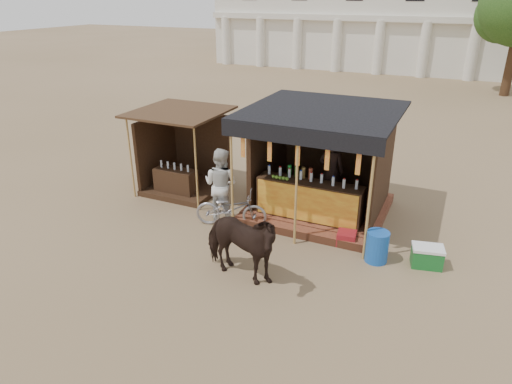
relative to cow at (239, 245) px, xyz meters
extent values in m
plane|color=#846B4C|center=(-0.49, 0.24, -0.78)|extent=(120.00, 120.00, 0.00)
cube|color=brown|center=(0.51, 3.74, -0.67)|extent=(3.40, 2.80, 0.22)
cube|color=brown|center=(0.51, 2.19, -0.68)|extent=(3.40, 0.35, 0.20)
cube|color=#362213|center=(0.51, 2.79, -0.09)|extent=(2.60, 0.55, 0.95)
cube|color=#C45D17|center=(0.51, 2.50, -0.09)|extent=(2.50, 0.02, 0.88)
cube|color=#362213|center=(0.51, 4.99, 0.69)|extent=(3.00, 0.12, 2.50)
cube|color=#362213|center=(-0.99, 3.74, 0.69)|extent=(0.12, 2.50, 2.50)
cube|color=#362213|center=(2.01, 3.74, 0.69)|extent=(0.12, 2.50, 2.50)
cube|color=black|center=(0.51, 3.54, 1.97)|extent=(3.60, 3.60, 0.06)
cube|color=black|center=(0.51, 1.76, 1.79)|extent=(3.60, 0.06, 0.36)
cylinder|color=tan|center=(-1.09, 1.79, 0.59)|extent=(0.06, 0.06, 2.75)
cylinder|color=tan|center=(0.51, 1.79, 0.59)|extent=(0.06, 0.06, 2.75)
cylinder|color=tan|center=(2.11, 1.79, 0.59)|extent=(0.06, 0.06, 2.75)
cube|color=red|center=(-0.79, 1.79, 1.42)|extent=(0.10, 0.02, 0.55)
cube|color=red|center=(-0.14, 1.79, 1.42)|extent=(0.10, 0.02, 0.55)
cube|color=red|center=(0.51, 1.79, 1.42)|extent=(0.10, 0.02, 0.55)
cube|color=red|center=(1.16, 1.79, 1.42)|extent=(0.10, 0.02, 0.55)
cube|color=red|center=(1.81, 1.79, 1.42)|extent=(0.10, 0.02, 0.55)
imported|color=black|center=(0.73, 3.84, 0.32)|extent=(0.69, 0.50, 1.77)
cube|color=#362213|center=(-3.49, 3.44, -0.71)|extent=(2.00, 2.00, 0.15)
cube|color=#362213|center=(-3.49, 4.39, 0.27)|extent=(1.90, 0.10, 2.10)
cube|color=#362213|center=(-4.44, 3.44, 0.27)|extent=(0.10, 1.90, 2.10)
cube|color=#472D19|center=(-3.49, 3.34, 1.57)|extent=(2.40, 2.40, 0.06)
cylinder|color=tan|center=(-4.54, 2.39, 0.39)|extent=(0.05, 0.05, 2.35)
cylinder|color=tan|center=(-2.44, 2.39, 0.39)|extent=(0.05, 0.05, 2.35)
cube|color=#362213|center=(-3.49, 2.94, -0.38)|extent=(1.20, 0.50, 0.80)
imported|color=black|center=(0.00, 0.00, 0.00)|extent=(1.96, 1.10, 1.57)
imported|color=#93939B|center=(-1.23, 1.98, -0.32)|extent=(1.87, 1.11, 0.93)
imported|color=silver|center=(-1.64, 2.24, 0.15)|extent=(0.94, 0.75, 1.88)
cylinder|color=#164FA9|center=(2.37, 1.83, -0.43)|extent=(0.63, 0.63, 0.70)
cube|color=maroon|center=(1.62, 2.24, -0.62)|extent=(0.47, 0.46, 0.32)
cube|color=#166525|center=(3.38, 2.07, -0.58)|extent=(0.70, 0.54, 0.40)
cube|color=white|center=(3.38, 2.07, -0.35)|extent=(0.72, 0.57, 0.06)
cube|color=silver|center=(-2.49, 30.24, 3.22)|extent=(26.00, 7.00, 8.00)
cube|color=silver|center=(-2.49, 26.64, 2.92)|extent=(26.00, 0.50, 0.40)
cylinder|color=silver|center=(-14.49, 26.64, 1.02)|extent=(0.70, 0.70, 3.60)
cylinder|color=silver|center=(-11.49, 26.64, 1.02)|extent=(0.70, 0.70, 3.60)
cylinder|color=silver|center=(-8.49, 26.64, 1.02)|extent=(0.70, 0.70, 3.60)
cylinder|color=silver|center=(-5.49, 26.64, 1.02)|extent=(0.70, 0.70, 3.60)
cylinder|color=silver|center=(-2.49, 26.64, 1.02)|extent=(0.70, 0.70, 3.60)
cylinder|color=silver|center=(0.51, 26.64, 1.02)|extent=(0.70, 0.70, 3.60)
cylinder|color=silver|center=(3.51, 26.64, 1.02)|extent=(0.70, 0.70, 3.60)
cylinder|color=#382314|center=(5.51, 22.24, 1.22)|extent=(0.50, 0.50, 4.00)
sphere|color=#3A5E20|center=(4.71, 22.84, 3.42)|extent=(2.99, 2.99, 2.99)
camera|label=1|loc=(3.55, -6.94, 4.56)|focal=32.00mm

